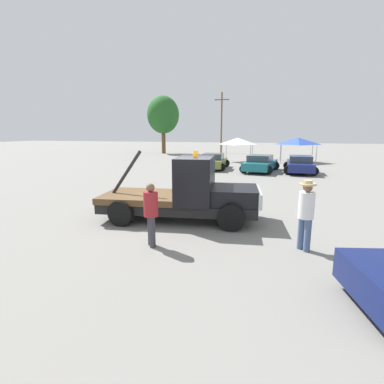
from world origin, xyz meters
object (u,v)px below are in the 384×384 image
Objects in this scene: parked_car_olive at (214,161)px; utility_pole at (222,121)px; canopy_tent_blue at (298,141)px; person_near_truck at (306,210)px; canopy_tent_white at (238,141)px; parked_car_teal at (260,163)px; parked_car_navy at (300,164)px; tow_truck at (188,194)px; person_at_hood at (151,210)px; tree_left at (163,115)px.

utility_pole reaches higher than parked_car_olive.
parked_car_olive is 20.89m from utility_pole.
utility_pole reaches higher than canopy_tent_blue.
canopy_tent_white is at bearing -122.48° from person_near_truck.
parked_car_teal is at bearing -126.75° from person_near_truck.
parked_car_navy is at bearing -96.71° from parked_car_olive.
parked_car_olive is (-2.07, 15.28, -0.32)m from tow_truck.
person_at_hood is 0.35× the size of parked_car_teal.
utility_pole reaches higher than person_at_hood.
person_near_truck is at bearing -164.15° from parked_car_teal.
parked_car_teal is (1.92, 14.51, -0.32)m from tow_truck.
canopy_tent_blue reaches higher than person_near_truck.
canopy_tent_white is 0.88× the size of canopy_tent_blue.
tow_truck is 0.71× the size of tree_left.
parked_car_teal and parked_car_navy have the same top height.
tow_truck is at bearing -82.19° from utility_pole.
utility_pole is (-2.82, 20.30, 4.06)m from parked_car_olive.
tow_truck reaches higher than parked_car_olive.
canopy_tent_blue is 0.41× the size of tree_left.
person_at_hood is 0.60× the size of canopy_tent_white.
canopy_tent_blue is 20.39m from tree_left.
person_at_hood is 24.95m from canopy_tent_white.
tree_left is 8.79m from utility_pole.
tow_truck is at bearing -70.29° from person_near_truck.
parked_car_navy is at bearing 64.75° from tow_truck.
canopy_tent_white is (-0.50, 24.92, 1.13)m from person_at_hood.
canopy_tent_white is (-0.80, 22.18, 1.20)m from tow_truck.
canopy_tent_blue reaches higher than canopy_tent_white.
utility_pole is (-4.08, 13.40, 2.53)m from canopy_tent_white.
parked_car_navy is (5.25, 17.44, -0.39)m from person_at_hood.
person_at_hood is (-4.09, -0.80, -0.10)m from person_near_truck.
parked_car_olive is 0.53× the size of utility_pole.
canopy_tent_white is at bearing -73.06° from utility_pole.
canopy_tent_white is 14.24m from utility_pole.
person_near_truck is 18.19m from parked_car_olive.
parked_car_olive is 0.96× the size of parked_car_navy.
person_at_hood is 18.21m from parked_car_navy.
parked_car_navy is (7.02, -0.58, 0.00)m from parked_car_olive.
parked_car_teal is 1.49× the size of canopy_tent_blue.
parked_car_navy is 23.43m from utility_pole.
parked_car_navy is at bearing -137.24° from person_near_truck.
canopy_tent_white reaches higher than person_at_hood.
person_at_hood reaches higher than parked_car_navy.
canopy_tent_white reaches higher than parked_car_navy.
canopy_tent_blue is at bearing -44.78° from parked_car_olive.
tree_left is at bearing 30.90° from parked_car_olive.
tree_left is at bearing 47.25° from parked_car_navy.
utility_pole is (-10.19, 12.33, 2.51)m from canopy_tent_blue.
canopy_tent_blue is (6.11, 1.07, 0.03)m from canopy_tent_white.
person_near_truck is at bearing 155.28° from person_at_hood.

